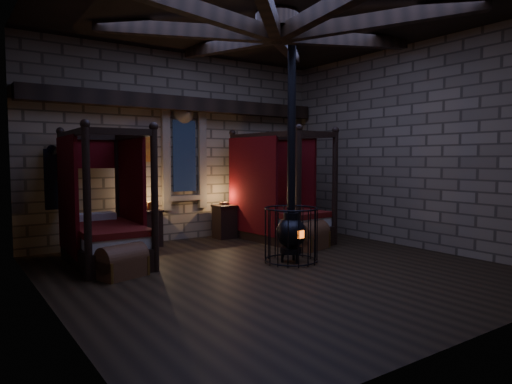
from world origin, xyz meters
TOP-DOWN VIEW (x-y plane):
  - room at (-0.00, 0.09)m, footprint 7.02×7.02m
  - bed_left at (-2.20, 2.15)m, footprint 1.25×2.26m
  - bed_right at (1.70, 2.16)m, footprint 1.40×2.39m
  - trunk_left at (-2.29, 0.94)m, footprint 0.82×0.64m
  - trunk_right at (1.61, 0.97)m, footprint 0.90×0.71m
  - nightstand_left at (-0.98, 3.10)m, footprint 0.50×0.48m
  - nightstand_right at (0.81, 3.05)m, footprint 0.48×0.46m
  - stove at (0.52, 0.26)m, footprint 0.95×0.95m

SIDE VIEW (x-z plane):
  - trunk_left at x=-2.29m, z-range -0.03..0.50m
  - trunk_right at x=1.61m, z-range -0.03..0.55m
  - nightstand_right at x=0.81m, z-range -0.03..0.81m
  - nightstand_left at x=-0.98m, z-range -0.07..0.87m
  - bed_left at x=-2.20m, z-range -0.58..1.73m
  - bed_right at x=1.70m, z-range -0.61..1.79m
  - stove at x=0.52m, z-range -1.42..2.63m
  - room at x=0.00m, z-range 1.60..5.89m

